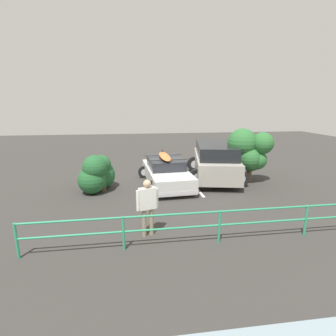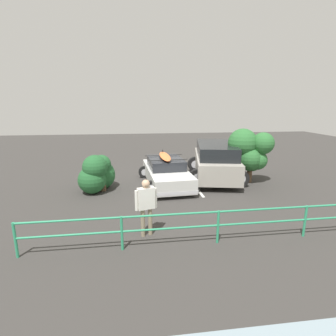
{
  "view_description": "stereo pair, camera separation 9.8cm",
  "coord_description": "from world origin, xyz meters",
  "px_view_note": "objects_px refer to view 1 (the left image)",
  "views": [
    {
      "loc": [
        1.88,
        12.3,
        3.74
      ],
      "look_at": [
        0.32,
        1.0,
        0.95
      ],
      "focal_mm": 28.0,
      "sensor_mm": 36.0,
      "label": 1
    },
    {
      "loc": [
        1.78,
        12.32,
        3.74
      ],
      "look_at": [
        0.32,
        1.0,
        0.95
      ],
      "focal_mm": 28.0,
      "sensor_mm": 36.0,
      "label": 2
    }
  ],
  "objects_px": {
    "suv_car": "(215,160)",
    "person_bystander": "(147,203)",
    "sedan_car": "(166,172)",
    "bush_near_right": "(249,151)",
    "bush_near_left": "(97,173)"
  },
  "relations": [
    {
      "from": "person_bystander",
      "to": "bush_near_right",
      "type": "height_order",
      "value": "bush_near_right"
    },
    {
      "from": "sedan_car",
      "to": "bush_near_left",
      "type": "xyz_separation_m",
      "value": [
        3.14,
        0.52,
        0.2
      ]
    },
    {
      "from": "sedan_car",
      "to": "bush_near_right",
      "type": "xyz_separation_m",
      "value": [
        -4.01,
        0.17,
        0.96
      ]
    },
    {
      "from": "suv_car",
      "to": "bush_near_right",
      "type": "distance_m",
      "value": 1.75
    },
    {
      "from": "sedan_car",
      "to": "suv_car",
      "type": "bearing_deg",
      "value": -165.01
    },
    {
      "from": "person_bystander",
      "to": "bush_near_left",
      "type": "distance_m",
      "value": 4.84
    },
    {
      "from": "suv_car",
      "to": "person_bystander",
      "type": "xyz_separation_m",
      "value": [
        3.8,
        5.64,
        0.07
      ]
    },
    {
      "from": "sedan_car",
      "to": "suv_car",
      "type": "height_order",
      "value": "suv_car"
    },
    {
      "from": "suv_car",
      "to": "person_bystander",
      "type": "height_order",
      "value": "suv_car"
    },
    {
      "from": "sedan_car",
      "to": "bush_near_left",
      "type": "height_order",
      "value": "bush_near_left"
    },
    {
      "from": "sedan_car",
      "to": "person_bystander",
      "type": "bearing_deg",
      "value": 76.57
    },
    {
      "from": "person_bystander",
      "to": "bush_near_right",
      "type": "relative_size",
      "value": 0.65
    },
    {
      "from": "suv_car",
      "to": "bush_near_left",
      "type": "distance_m",
      "value": 5.89
    },
    {
      "from": "sedan_car",
      "to": "bush_near_right",
      "type": "distance_m",
      "value": 4.13
    },
    {
      "from": "bush_near_left",
      "to": "person_bystander",
      "type": "bearing_deg",
      "value": 113.92
    }
  ]
}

